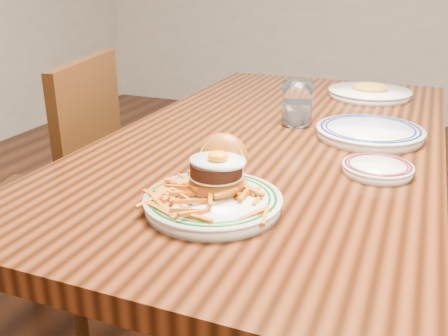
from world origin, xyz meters
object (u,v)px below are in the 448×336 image
at_px(chair_left, 60,195).
at_px(side_plate, 378,168).
at_px(table, 277,163).
at_px(main_plate, 215,189).

xyz_separation_m(chair_left, side_plate, (0.96, -0.08, 0.26)).
height_order(table, side_plate, side_plate).
bearing_deg(table, chair_left, -169.86).
height_order(table, main_plate, main_plate).
bearing_deg(main_plate, chair_left, 141.43).
xyz_separation_m(table, chair_left, (-0.68, -0.12, -0.16)).
distance_m(table, chair_left, 0.71).
xyz_separation_m(chair_left, main_plate, (0.70, -0.36, 0.29)).
relative_size(chair_left, main_plate, 3.42).
bearing_deg(main_plate, side_plate, 35.66).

